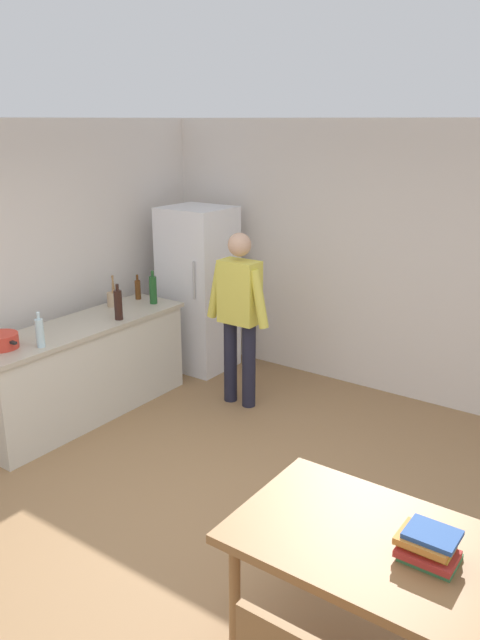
% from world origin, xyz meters
% --- Properties ---
extents(ground_plane, '(14.00, 14.00, 0.00)m').
position_xyz_m(ground_plane, '(0.00, 0.00, 0.00)').
color(ground_plane, '#936D47').
extents(wall_back, '(6.40, 0.12, 2.70)m').
position_xyz_m(wall_back, '(0.00, 3.00, 1.35)').
color(wall_back, silver).
rests_on(wall_back, ground_plane).
extents(kitchen_counter, '(0.64, 2.20, 0.90)m').
position_xyz_m(kitchen_counter, '(-2.00, 0.80, 0.45)').
color(kitchen_counter, beige).
rests_on(kitchen_counter, ground_plane).
extents(refrigerator, '(0.70, 0.67, 1.80)m').
position_xyz_m(refrigerator, '(-1.90, 2.40, 0.90)').
color(refrigerator, white).
rests_on(refrigerator, ground_plane).
extents(person, '(0.70, 0.22, 1.70)m').
position_xyz_m(person, '(-0.95, 1.85, 0.98)').
color(person, '#1E1E2D').
rests_on(person, ground_plane).
extents(dining_table, '(1.40, 0.90, 0.75)m').
position_xyz_m(dining_table, '(1.40, -0.30, 0.67)').
color(dining_table, olive).
rests_on(dining_table, ground_plane).
extents(cooking_pot, '(0.40, 0.28, 0.12)m').
position_xyz_m(cooking_pot, '(-2.04, 0.02, 0.96)').
color(cooking_pot, red).
rests_on(cooking_pot, kitchen_counter).
extents(utensil_jar, '(0.11, 0.11, 0.32)m').
position_xyz_m(utensil_jar, '(-2.18, 1.39, 0.98)').
color(utensil_jar, tan).
rests_on(utensil_jar, kitchen_counter).
extents(bottle_wine_green, '(0.08, 0.08, 0.34)m').
position_xyz_m(bottle_wine_green, '(-1.92, 1.70, 1.05)').
color(bottle_wine_green, '#1E5123').
rests_on(bottle_wine_green, kitchen_counter).
extents(bottle_water_clear, '(0.07, 0.07, 0.30)m').
position_xyz_m(bottle_water_clear, '(-1.80, 0.22, 1.03)').
color(bottle_water_clear, silver).
rests_on(bottle_water_clear, kitchen_counter).
extents(bottle_beer_brown, '(0.06, 0.06, 0.26)m').
position_xyz_m(bottle_beer_brown, '(-2.16, 1.73, 1.01)').
color(bottle_beer_brown, '#5B3314').
rests_on(bottle_beer_brown, kitchen_counter).
extents(bottle_wine_dark, '(0.08, 0.08, 0.34)m').
position_xyz_m(bottle_wine_dark, '(-1.81, 1.12, 1.05)').
color(bottle_wine_dark, black).
rests_on(bottle_wine_dark, kitchen_counter).
extents(book_stack, '(0.28, 0.22, 0.14)m').
position_xyz_m(book_stack, '(1.64, -0.29, 0.82)').
color(book_stack, '#387A47').
rests_on(book_stack, dining_table).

